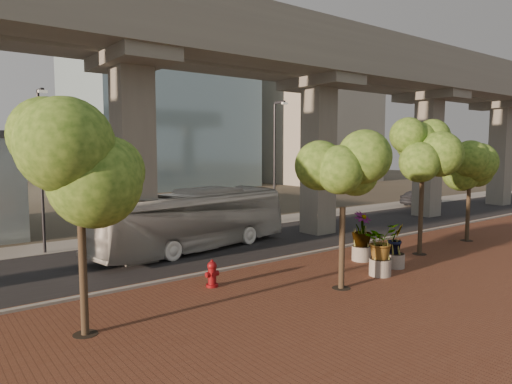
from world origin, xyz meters
TOP-DOWN VIEW (x-y plane):
  - ground at (0.00, 0.00)m, footprint 160.00×160.00m
  - brick_plaza at (0.00, -8.00)m, footprint 70.00×13.00m
  - asphalt_road at (0.00, 2.00)m, footprint 90.00×8.00m
  - curb_strip at (0.00, -2.00)m, footprint 70.00×0.25m
  - far_sidewalk at (0.00, 7.50)m, footprint 90.00×3.00m
  - transit_viaduct at (0.00, 2.00)m, footprint 72.00×5.60m
  - midrise_block at (38.00, 36.00)m, footprint 18.00×16.00m
  - transit_bus at (-2.66, 2.49)m, footprint 11.60×4.49m
  - parked_car at (23.31, 5.88)m, footprint 4.24×1.84m
  - fire_hydrant at (-5.29, -3.64)m, footprint 0.52×0.47m
  - planter_front at (1.10, -6.57)m, footprint 2.01×2.01m
  - planter_right at (2.47, -4.43)m, footprint 2.16×2.16m
  - planter_left at (2.67, -6.19)m, footprint 1.79×1.79m
  - street_tree_far_west at (-10.55, -5.29)m, footprint 3.86×3.86m
  - street_tree_near_west at (-1.50, -6.78)m, footprint 3.79×3.79m
  - street_tree_near_east at (5.82, -5.35)m, footprint 4.02×4.02m
  - street_tree_far_east at (10.95, -5.06)m, footprint 3.51×3.51m
  - streetlamp_west at (-9.02, 6.32)m, footprint 0.40×1.18m
  - streetlamp_east at (6.59, 6.87)m, footprint 0.42×1.24m

SIDE VIEW (x-z plane):
  - ground at x=0.00m, z-range 0.00..0.00m
  - asphalt_road at x=0.00m, z-range 0.00..0.04m
  - brick_plaza at x=0.00m, z-range 0.00..0.06m
  - far_sidewalk at x=0.00m, z-range 0.00..0.06m
  - curb_strip at x=0.00m, z-range 0.00..0.16m
  - fire_hydrant at x=-5.29m, z-range 0.04..1.08m
  - parked_car at x=23.31m, z-range 0.00..1.35m
  - planter_left at x=2.67m, z-range 0.27..2.24m
  - planter_front at x=1.10m, z-range 0.30..2.50m
  - planter_right at x=2.47m, z-range 0.30..2.61m
  - transit_bus at x=-2.66m, z-range 0.00..3.15m
  - street_tree_near_west at x=-1.50m, z-range 1.29..7.23m
  - street_tree_far_east at x=10.95m, z-range 1.47..7.53m
  - streetlamp_west at x=-9.02m, z-range 0.68..8.85m
  - streetlamp_east at x=6.59m, z-range 0.72..9.28m
  - street_tree_far_west at x=-10.55m, z-range 1.67..8.47m
  - street_tree_near_east at x=5.82m, z-range 1.72..8.76m
  - transit_viaduct at x=0.00m, z-range 1.09..13.49m
  - midrise_block at x=38.00m, z-range 0.00..24.00m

